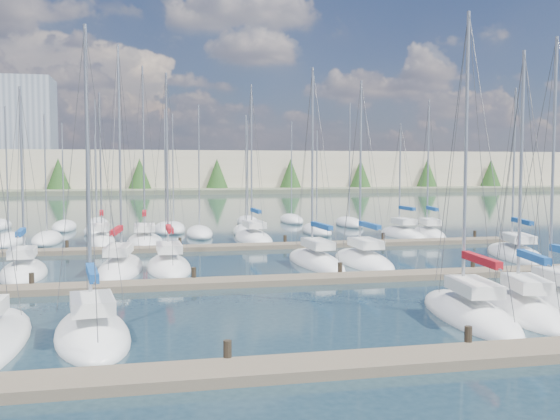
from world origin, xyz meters
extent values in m
plane|color=#1F343E|center=(0.00, 60.00, 0.00)|extent=(400.00, 400.00, 0.00)
cube|color=#6B5E4C|center=(0.00, 2.00, 0.15)|extent=(44.00, 1.80, 0.35)
cylinder|color=#2D261C|center=(-4.00, 2.90, 0.30)|extent=(0.26, 0.26, 1.10)
cylinder|color=#2D261C|center=(4.00, 2.90, 0.30)|extent=(0.26, 0.26, 1.10)
cube|color=#6B5E4C|center=(0.00, 16.00, 0.15)|extent=(44.00, 1.80, 0.35)
cylinder|color=#2D261C|center=(-12.00, 16.90, 0.30)|extent=(0.26, 0.26, 1.10)
cylinder|color=#2D261C|center=(-4.00, 16.90, 0.30)|extent=(0.26, 0.26, 1.10)
cylinder|color=#2D261C|center=(4.00, 16.90, 0.30)|extent=(0.26, 0.26, 1.10)
cylinder|color=#2D261C|center=(12.00, 16.90, 0.30)|extent=(0.26, 0.26, 1.10)
cube|color=#6B5E4C|center=(0.00, 30.00, 0.15)|extent=(44.00, 1.80, 0.35)
cylinder|color=#2D261C|center=(-12.00, 30.90, 0.30)|extent=(0.26, 0.26, 1.10)
cylinder|color=#2D261C|center=(-4.00, 30.90, 0.30)|extent=(0.26, 0.26, 1.10)
cylinder|color=#2D261C|center=(4.00, 30.90, 0.30)|extent=(0.26, 0.26, 1.10)
cylinder|color=#2D261C|center=(12.00, 30.90, 0.30)|extent=(0.26, 0.26, 1.10)
cylinder|color=#2D261C|center=(20.00, 30.90, 0.30)|extent=(0.26, 0.26, 1.10)
ellipsoid|color=white|center=(-6.57, 34.48, 0.05)|extent=(2.88, 7.91, 1.60)
cube|color=silver|center=(-6.57, 34.08, 1.35)|extent=(1.58, 2.77, 0.50)
cylinder|color=#9EA0A5|center=(-6.57, 35.11, 7.56)|extent=(0.14, 0.14, 12.92)
cylinder|color=#9EA0A5|center=(-6.56, 33.45, 2.40)|extent=(0.10, 3.32, 0.10)
cube|color=maroon|center=(-6.56, 33.45, 2.52)|extent=(0.30, 3.05, 0.30)
ellipsoid|color=white|center=(17.68, 34.59, 0.05)|extent=(3.57, 7.93, 1.60)
cube|color=silver|center=(17.61, 34.22, 1.35)|extent=(1.69, 2.86, 0.50)
cylinder|color=#9EA0A5|center=(17.79, 35.19, 6.52)|extent=(0.14, 0.14, 10.85)
cylinder|color=#9EA0A5|center=(17.50, 33.61, 2.40)|extent=(0.68, 3.18, 0.10)
cube|color=navy|center=(17.50, 33.61, 2.52)|extent=(0.83, 2.96, 0.30)
ellipsoid|color=white|center=(-7.93, 21.53, 0.05)|extent=(3.27, 8.73, 1.60)
cube|color=maroon|center=(-7.93, 21.53, 0.05)|extent=(1.67, 4.20, 0.12)
cube|color=silver|center=(-7.98, 21.10, 1.35)|extent=(1.63, 3.10, 0.50)
cylinder|color=#9EA0A5|center=(-7.86, 22.21, 7.14)|extent=(0.14, 0.14, 12.08)
cylinder|color=#9EA0A5|center=(-8.04, 20.43, 2.40)|extent=(0.46, 3.57, 0.10)
cube|color=maroon|center=(-8.04, 20.43, 2.52)|extent=(0.63, 3.31, 0.30)
ellipsoid|color=white|center=(15.56, 35.49, 0.05)|extent=(2.78, 7.23, 1.60)
cube|color=silver|center=(15.58, 35.14, 1.35)|extent=(1.48, 2.55, 0.50)
cylinder|color=#9EA0A5|center=(15.54, 36.06, 5.49)|extent=(0.14, 0.14, 8.78)
cylinder|color=#9EA0A5|center=(15.60, 34.57, 2.40)|extent=(0.21, 3.00, 0.10)
cube|color=navy|center=(15.60, 34.57, 2.52)|extent=(0.40, 2.77, 0.30)
ellipsoid|color=white|center=(-13.19, 21.34, 0.05)|extent=(2.98, 6.72, 1.60)
cube|color=black|center=(-13.19, 21.34, 0.05)|extent=(1.53, 3.23, 0.12)
cube|color=silver|center=(-13.16, 21.02, 1.35)|extent=(1.54, 2.39, 0.50)
cylinder|color=#9EA0A5|center=(-13.23, 21.87, 5.85)|extent=(0.14, 0.14, 9.50)
cylinder|color=#9EA0A5|center=(-13.12, 20.49, 2.40)|extent=(0.31, 2.75, 0.10)
cube|color=navy|center=(-13.12, 20.49, 2.52)|extent=(0.49, 2.55, 0.30)
ellipsoid|color=white|center=(-8.30, 7.07, 0.05)|extent=(3.52, 7.24, 1.60)
cube|color=silver|center=(-8.26, 6.72, 1.35)|extent=(1.75, 2.61, 0.50)
cylinder|color=#9EA0A5|center=(-8.38, 7.62, 6.10)|extent=(0.14, 0.14, 10.01)
cylinder|color=#9EA0A5|center=(-8.18, 6.17, 2.40)|extent=(0.50, 2.91, 0.10)
cube|color=navy|center=(-8.18, 6.17, 2.52)|extent=(0.66, 2.70, 0.30)
ellipsoid|color=white|center=(2.26, 35.29, 0.05)|extent=(3.03, 8.15, 1.60)
cube|color=silver|center=(2.28, 34.89, 1.35)|extent=(1.60, 2.88, 0.50)
cylinder|color=#9EA0A5|center=(2.24, 35.93, 7.00)|extent=(0.14, 0.14, 11.81)
cylinder|color=#9EA0A5|center=(2.31, 34.24, 2.40)|extent=(0.25, 3.38, 0.10)
cube|color=navy|center=(2.31, 34.24, 2.52)|extent=(0.43, 3.12, 0.30)
ellipsoid|color=white|center=(-9.90, 35.56, 0.05)|extent=(2.58, 7.05, 1.60)
cube|color=black|center=(-9.90, 35.56, 0.05)|extent=(1.32, 3.39, 0.12)
cube|color=silver|center=(-9.88, 35.21, 1.35)|extent=(1.32, 2.50, 0.50)
cylinder|color=#9EA0A5|center=(-9.94, 36.11, 6.54)|extent=(0.14, 0.14, 10.88)
cylinder|color=#9EA0A5|center=(-9.84, 34.66, 2.40)|extent=(0.31, 2.91, 0.10)
cube|color=maroon|center=(-9.84, 34.66, 2.52)|extent=(0.49, 2.69, 0.30)
ellipsoid|color=white|center=(18.01, 22.03, 0.05)|extent=(4.66, 9.13, 1.60)
cube|color=silver|center=(17.91, 21.61, 1.35)|extent=(2.16, 3.32, 0.50)
cylinder|color=#9EA0A5|center=(18.18, 22.71, 6.26)|extent=(0.14, 0.14, 10.33)
cylinder|color=#9EA0A5|center=(17.75, 20.93, 2.40)|extent=(0.95, 3.59, 0.10)
cube|color=navy|center=(17.75, 20.93, 2.52)|extent=(1.08, 3.35, 0.30)
ellipsoid|color=white|center=(6.35, 7.11, 0.05)|extent=(3.26, 8.16, 1.60)
cube|color=maroon|center=(6.35, 7.11, 0.05)|extent=(1.66, 3.93, 0.12)
cube|color=silver|center=(6.31, 6.71, 1.35)|extent=(1.63, 2.91, 0.50)
cylinder|color=#9EA0A5|center=(6.42, 7.74, 6.72)|extent=(0.14, 0.14, 11.24)
cylinder|color=#9EA0A5|center=(6.25, 6.08, 2.40)|extent=(0.43, 3.33, 0.10)
cube|color=maroon|center=(6.25, 6.08, 2.52)|extent=(0.60, 3.09, 0.30)
ellipsoid|color=white|center=(-5.12, 21.72, 0.05)|extent=(2.75, 7.34, 1.60)
cube|color=silver|center=(-5.11, 21.36, 1.35)|extent=(1.47, 2.58, 0.50)
cylinder|color=#9EA0A5|center=(-5.14, 22.30, 6.38)|extent=(0.14, 0.14, 10.57)
cylinder|color=#9EA0A5|center=(-5.09, 20.78, 2.40)|extent=(0.19, 3.06, 0.10)
cube|color=maroon|center=(-5.09, 20.78, 2.52)|extent=(0.38, 2.82, 0.30)
ellipsoid|color=white|center=(8.87, 7.25, 0.05)|extent=(3.73, 7.47, 1.60)
cube|color=silver|center=(8.80, 6.90, 1.35)|extent=(1.76, 2.71, 0.50)
cylinder|color=#9EA0A5|center=(8.99, 7.81, 6.00)|extent=(0.14, 0.14, 9.80)
cylinder|color=#9EA0A5|center=(8.68, 6.34, 2.40)|extent=(0.72, 2.96, 0.10)
cube|color=navy|center=(8.68, 6.34, 2.52)|extent=(0.86, 2.77, 0.30)
ellipsoid|color=white|center=(6.95, 21.41, 0.05)|extent=(2.77, 8.07, 1.60)
cube|color=black|center=(6.95, 21.41, 0.05)|extent=(1.43, 3.87, 0.12)
cube|color=silver|center=(6.96, 21.01, 1.35)|extent=(1.49, 2.83, 0.50)
cylinder|color=#9EA0A5|center=(6.94, 22.05, 6.30)|extent=(0.14, 0.14, 10.40)
cylinder|color=#9EA0A5|center=(6.97, 20.37, 2.40)|extent=(0.16, 3.37, 0.10)
cube|color=navy|center=(6.97, 20.37, 2.52)|extent=(0.36, 3.10, 0.30)
ellipsoid|color=white|center=(11.30, 8.31, 0.05)|extent=(3.10, 8.92, 1.60)
cube|color=black|center=(11.30, 8.31, 0.05)|extent=(1.58, 4.29, 0.12)
cylinder|color=#9EA0A5|center=(11.35, 9.01, 6.46)|extent=(0.14, 0.14, 10.72)
ellipsoid|color=white|center=(3.93, 21.77, 0.05)|extent=(2.83, 8.67, 1.60)
cube|color=silver|center=(3.95, 21.34, 1.35)|extent=(1.45, 3.06, 0.50)
cylinder|color=#9EA0A5|center=(3.88, 22.45, 6.69)|extent=(0.14, 0.14, 11.18)
cylinder|color=#9EA0A5|center=(3.99, 20.66, 2.40)|extent=(0.32, 3.59, 0.10)
cube|color=navy|center=(3.99, 20.66, 2.52)|extent=(0.50, 3.31, 0.30)
cylinder|color=#9EA0A5|center=(-3.94, 43.45, 5.97)|extent=(0.12, 0.12, 10.14)
ellipsoid|color=white|center=(-3.94, 43.45, 0.25)|extent=(2.20, 6.40, 1.40)
cylinder|color=#9EA0A5|center=(-4.68, 43.24, 6.14)|extent=(0.12, 0.12, 10.49)
ellipsoid|color=white|center=(-4.68, 43.24, 0.25)|extent=(2.20, 6.40, 1.40)
cylinder|color=#9EA0A5|center=(9.07, 50.53, 5.93)|extent=(0.12, 0.12, 10.06)
ellipsoid|color=white|center=(9.07, 50.53, 0.25)|extent=(2.20, 6.40, 1.40)
cylinder|color=#9EA0A5|center=(-14.23, 47.33, 5.60)|extent=(0.12, 0.12, 9.39)
ellipsoid|color=white|center=(-14.23, 47.33, 0.25)|extent=(2.20, 6.40, 1.40)
cylinder|color=#9EA0A5|center=(-16.97, 36.19, 5.83)|extent=(0.12, 0.12, 9.85)
ellipsoid|color=white|center=(-16.97, 36.19, 0.25)|extent=(2.20, 6.40, 1.40)
cylinder|color=#9EA0A5|center=(-14.23, 36.83, 5.55)|extent=(0.12, 0.12, 9.30)
ellipsoid|color=white|center=(-14.23, 36.83, 0.25)|extent=(2.20, 6.40, 1.40)
cylinder|color=#9EA0A5|center=(13.97, 45.41, 6.74)|extent=(0.12, 0.12, 11.68)
ellipsoid|color=white|center=(13.97, 45.41, 0.25)|extent=(2.20, 6.40, 1.40)
cylinder|color=#9EA0A5|center=(2.31, 39.32, 5.78)|extent=(0.12, 0.12, 9.76)
ellipsoid|color=white|center=(2.31, 39.32, 0.25)|extent=(2.20, 6.40, 1.40)
cylinder|color=#9EA0A5|center=(-11.34, 49.91, 6.87)|extent=(0.12, 0.12, 11.95)
ellipsoid|color=white|center=(-11.34, 49.91, 0.25)|extent=(2.20, 6.40, 1.40)
cylinder|color=#9EA0A5|center=(8.76, 39.06, 5.13)|extent=(0.12, 0.12, 8.46)
ellipsoid|color=white|center=(8.76, 39.06, 0.25)|extent=(2.20, 6.40, 1.40)
cylinder|color=#9EA0A5|center=(-10.91, 43.47, 4.96)|extent=(0.12, 0.12, 8.12)
ellipsoid|color=white|center=(-10.91, 43.47, 0.25)|extent=(2.20, 6.40, 1.40)
cylinder|color=#9EA0A5|center=(4.00, 49.08, 5.90)|extent=(0.12, 0.12, 10.00)
ellipsoid|color=white|center=(4.00, 49.08, 0.25)|extent=(2.20, 6.40, 1.40)
cylinder|color=#9EA0A5|center=(-1.89, 38.97, 6.17)|extent=(0.12, 0.12, 10.54)
ellipsoid|color=white|center=(-1.89, 38.97, 0.25)|extent=(2.20, 6.40, 1.40)
cube|color=#666B51|center=(0.00, 150.00, 0.50)|extent=(400.00, 60.00, 1.00)
cube|color=beige|center=(10.00, 140.00, 5.00)|extent=(200.00, 12.00, 10.00)
cube|color=slate|center=(-40.00, 165.00, 15.00)|extent=(18.00, 15.00, 30.00)
cone|color=#284C1E|center=(-26.00, 133.00, 4.00)|extent=(6.00, 6.00, 8.00)
cone|color=#284C1E|center=(-8.00, 133.00, 4.00)|extent=(6.00, 6.00, 8.00)
cone|color=#284C1E|center=(10.00, 133.00, 4.00)|extent=(6.00, 6.00, 8.00)
cone|color=#284C1E|center=(28.00, 133.00, 4.00)|extent=(6.00, 6.00, 8.00)
cone|color=#284C1E|center=(46.00, 133.00, 4.00)|extent=(6.00, 6.00, 8.00)
cone|color=#284C1E|center=(64.00, 133.00, 4.00)|extent=(6.00, 6.00, 8.00)
cone|color=#284C1E|center=(82.00, 133.00, 4.00)|extent=(6.00, 6.00, 8.00)
camera|label=1|loc=(-6.31, -15.60, 6.12)|focal=40.00mm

